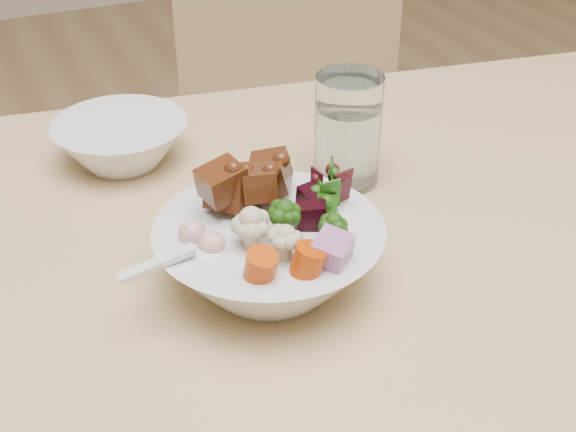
{
  "coord_description": "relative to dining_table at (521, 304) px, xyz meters",
  "views": [
    {
      "loc": [
        -0.29,
        -0.3,
        1.09
      ],
      "look_at": [
        -0.07,
        0.19,
        0.74
      ],
      "focal_mm": 50.0,
      "sensor_mm": 36.0,
      "label": 1
    }
  ],
  "objects": [
    {
      "name": "water_glass",
      "position": [
        -0.1,
        0.17,
        0.12
      ],
      "size": [
        0.07,
        0.07,
        0.11
      ],
      "color": "white",
      "rests_on": "dining_table"
    },
    {
      "name": "chair_far",
      "position": [
        0.07,
        0.67,
        -0.13
      ],
      "size": [
        0.49,
        0.49,
        0.85
      ],
      "rotation": [
        0.0,
        0.0,
        -0.32
      ],
      "color": "tan",
      "rests_on": "ground"
    },
    {
      "name": "dining_table",
      "position": [
        0.0,
        0.0,
        0.0
      ],
      "size": [
        1.54,
        1.02,
        0.67
      ],
      "rotation": [
        0.0,
        0.0,
        -0.15
      ],
      "color": "tan",
      "rests_on": "ground"
    },
    {
      "name": "side_bowl",
      "position": [
        -0.3,
        0.3,
        0.09
      ],
      "size": [
        0.14,
        0.14,
        0.05
      ],
      "primitive_type": null,
      "color": "silver",
      "rests_on": "dining_table"
    },
    {
      "name": "soup_spoon",
      "position": [
        -0.31,
        0.03,
        0.12
      ],
      "size": [
        0.09,
        0.03,
        0.02
      ],
      "rotation": [
        0.0,
        0.0,
        0.05
      ],
      "color": "silver",
      "rests_on": "food_bowl"
    },
    {
      "name": "food_bowl",
      "position": [
        -0.24,
        0.05,
        0.1
      ],
      "size": [
        0.19,
        0.19,
        0.1
      ],
      "color": "silver",
      "rests_on": "dining_table"
    }
  ]
}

